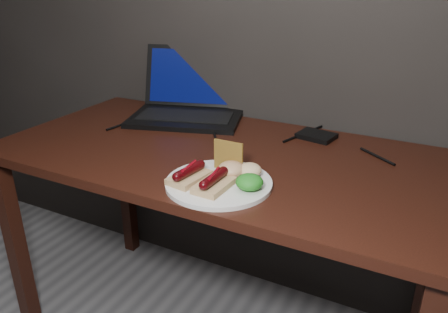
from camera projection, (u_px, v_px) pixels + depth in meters
desk at (219, 177)px, 1.39m from camera, size 1.40×0.70×0.75m
laptop at (189, 103)px, 1.67m from camera, size 0.49×0.45×0.25m
hard_drive at (316, 136)px, 1.46m from camera, size 0.13×0.11×0.02m
desk_cables at (244, 136)px, 1.47m from camera, size 0.94×0.39×0.01m
plate at (219, 183)px, 1.14m from camera, size 0.30×0.30×0.01m
bread_sausage_left at (189, 174)px, 1.13m from camera, size 0.09×0.12×0.04m
bread_sausage_center at (214, 182)px, 1.09m from camera, size 0.08×0.12×0.04m
crispbread at (228, 156)px, 1.18m from camera, size 0.09×0.01×0.08m
salad_greens at (249, 182)px, 1.09m from camera, size 0.07×0.07×0.04m
salsa_mound at (231, 169)px, 1.16m from camera, size 0.07×0.07×0.04m
coleslaw_mound at (250, 170)px, 1.16m from camera, size 0.06×0.06×0.04m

